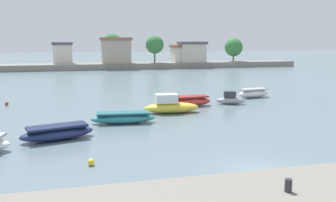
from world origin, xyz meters
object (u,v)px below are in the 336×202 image
object	(u,v)px
moored_boat_2	(123,118)
moored_boat_4	(190,101)
mooring_buoy_1	(7,104)
moored_boat_5	(231,99)
mooring_buoy_0	(91,162)
moored_boat_6	(254,93)
moored_boat_1	(57,133)
moored_boat_3	(171,106)
mooring_bollard	(288,185)

from	to	relation	value
moored_boat_2	moored_boat_4	xyz separation A→B (m)	(8.10, 6.39, 0.07)
moored_boat_4	mooring_buoy_1	distance (m)	20.28
moored_boat_5	mooring_buoy_0	bearing A→B (deg)	-117.05
moored_boat_6	moored_boat_5	bearing A→B (deg)	-150.81
moored_boat_1	mooring_buoy_1	bearing A→B (deg)	96.48
mooring_buoy_0	mooring_buoy_1	size ratio (longest dim) A/B	1.00
moored_boat_4	mooring_buoy_1	size ratio (longest dim) A/B	11.97
moored_boat_5	mooring_buoy_0	xyz separation A→B (m)	(-16.01, -16.62, -0.32)
moored_boat_4	moored_boat_6	bearing A→B (deg)	17.84
moored_boat_3	mooring_buoy_0	size ratio (longest dim) A/B	13.60
mooring_bollard	moored_boat_2	size ratio (longest dim) A/B	0.08
mooring_bollard	moored_boat_2	world-z (taller)	mooring_bollard
moored_boat_3	mooring_buoy_0	world-z (taller)	moored_boat_3
moored_boat_4	moored_boat_5	bearing A→B (deg)	-2.67
moored_boat_3	moored_boat_1	bearing A→B (deg)	-140.40
moored_boat_5	moored_boat_1	bearing A→B (deg)	-133.11
mooring_bollard	moored_boat_3	distance (m)	23.09
moored_boat_3	mooring_buoy_1	world-z (taller)	moored_boat_3
moored_boat_2	moored_boat_5	size ratio (longest dim) A/B	1.67
moored_boat_2	moored_boat_3	distance (m)	6.10
moored_boat_2	moored_boat_3	xyz separation A→B (m)	(5.11, 3.32, 0.23)
moored_boat_5	mooring_buoy_0	distance (m)	23.08
moored_boat_1	moored_boat_2	world-z (taller)	moored_boat_1
moored_boat_1	mooring_buoy_0	size ratio (longest dim) A/B	13.53
moored_boat_3	moored_boat_4	bearing A→B (deg)	50.02
moored_boat_4	mooring_buoy_0	bearing A→B (deg)	-127.68
mooring_bollard	moored_boat_3	size ratio (longest dim) A/B	0.09
moored_boat_3	moored_boat_6	world-z (taller)	moored_boat_3
moored_boat_1	mooring_buoy_0	distance (m)	6.50
moored_boat_6	mooring_buoy_1	xyz separation A→B (m)	(-29.12, 1.52, -0.34)
moored_boat_3	moored_boat_5	distance (m)	8.41
moored_boat_4	moored_boat_3	bearing A→B (deg)	-137.84
moored_boat_5	moored_boat_6	distance (m)	5.98
mooring_bollard	moored_boat_1	world-z (taller)	mooring_bollard
moored_boat_2	moored_boat_5	world-z (taller)	moored_boat_5
mooring_bollard	moored_boat_5	distance (m)	27.81
mooring_bollard	moored_boat_5	size ratio (longest dim) A/B	0.14
moored_boat_5	moored_boat_4	bearing A→B (deg)	-162.20
mooring_bollard	moored_boat_6	xyz separation A→B (m)	(14.10, 29.81, -1.49)
moored_boat_5	mooring_buoy_1	size ratio (longest dim) A/B	8.40
moored_boat_3	mooring_buoy_0	distance (m)	15.79
moored_boat_1	moored_boat_3	size ratio (longest dim) A/B	0.99
moored_boat_2	moored_boat_3	size ratio (longest dim) A/B	1.03
moored_boat_2	moored_boat_6	world-z (taller)	moored_boat_6
mooring_bollard	moored_boat_4	distance (m)	26.50
mooring_buoy_1	mooring_bollard	bearing A→B (deg)	-64.39
moored_boat_3	moored_boat_4	xyz separation A→B (m)	(2.99, 3.07, -0.16)
moored_boat_6	mooring_buoy_0	world-z (taller)	moored_boat_6
moored_boat_6	moored_boat_3	bearing A→B (deg)	-160.09
moored_boat_2	mooring_buoy_1	bearing A→B (deg)	140.16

